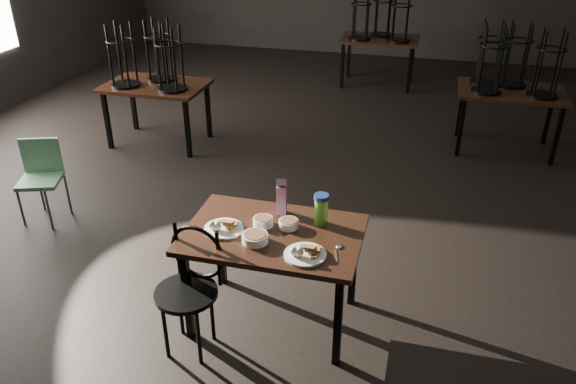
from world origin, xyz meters
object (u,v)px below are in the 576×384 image
(main_table, at_px, (273,242))
(bentwood_chair, at_px, (191,281))
(school_chair, at_px, (41,173))
(juice_carton, at_px, (282,197))
(water_bottle, at_px, (321,209))

(main_table, distance_m, bentwood_chair, 0.61)
(main_table, distance_m, school_chair, 2.66)
(juice_carton, height_order, water_bottle, juice_carton)
(bentwood_chair, distance_m, school_chair, 2.39)
(juice_carton, distance_m, bentwood_chair, 0.85)
(main_table, relative_size, bentwood_chair, 1.36)
(water_bottle, bearing_deg, juice_carton, 166.12)
(main_table, bearing_deg, juice_carton, 92.38)
(main_table, xyz_separation_m, water_bottle, (0.29, 0.19, 0.20))
(water_bottle, bearing_deg, bentwood_chair, -143.57)
(main_table, height_order, school_chair, school_chair)
(main_table, relative_size, water_bottle, 5.28)
(main_table, bearing_deg, school_chair, 160.81)
(water_bottle, xyz_separation_m, bentwood_chair, (-0.75, -0.55, -0.34))
(water_bottle, height_order, school_chair, water_bottle)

